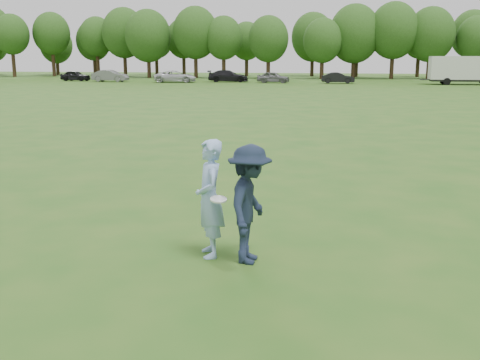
{
  "coord_description": "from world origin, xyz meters",
  "views": [
    {
      "loc": [
        0.83,
        -9.33,
        3.26
      ],
      "look_at": [
        -0.83,
        0.25,
        1.1
      ],
      "focal_mm": 42.0,
      "sensor_mm": 36.0,
      "label": 1
    }
  ],
  "objects": [
    {
      "name": "ground",
      "position": [
        0.0,
        0.0,
        0.0
      ],
      "size": [
        200.0,
        200.0,
        0.0
      ],
      "primitive_type": "plane",
      "color": "#255518",
      "rests_on": "ground"
    },
    {
      "name": "thrower",
      "position": [
        -1.18,
        -0.67,
        0.98
      ],
      "size": [
        0.7,
        0.83,
        1.95
      ],
      "primitive_type": "imported",
      "rotation": [
        0.0,
        0.0,
        -1.18
      ],
      "color": "#97B8EA",
      "rests_on": "ground"
    },
    {
      "name": "defender",
      "position": [
        -0.49,
        -0.84,
        0.96
      ],
      "size": [
        0.8,
        1.29,
        1.91
      ],
      "primitive_type": "imported",
      "rotation": [
        0.0,
        0.0,
        1.5
      ],
      "color": "#182236",
      "rests_on": "ground"
    },
    {
      "name": "car_a",
      "position": [
        -33.29,
        60.69,
        0.67
      ],
      "size": [
        4.1,
        2.07,
        1.34
      ],
      "primitive_type": "imported",
      "rotation": [
        0.0,
        0.0,
        1.44
      ],
      "color": "black",
      "rests_on": "ground"
    },
    {
      "name": "car_b",
      "position": [
        -27.82,
        59.16,
        0.74
      ],
      "size": [
        4.54,
        1.64,
        1.49
      ],
      "primitive_type": "imported",
      "rotation": [
        0.0,
        0.0,
        1.56
      ],
      "color": "slate",
      "rests_on": "ground"
    },
    {
      "name": "car_c",
      "position": [
        -19.11,
        58.75,
        0.72
      ],
      "size": [
        5.48,
        3.06,
        1.45
      ],
      "primitive_type": "imported",
      "rotation": [
        0.0,
        0.0,
        1.7
      ],
      "color": "silver",
      "rests_on": "ground"
    },
    {
      "name": "car_d",
      "position": [
        -12.92,
        61.09,
        0.74
      ],
      "size": [
        5.31,
        2.71,
        1.48
      ],
      "primitive_type": "imported",
      "rotation": [
        0.0,
        0.0,
        1.7
      ],
      "color": "black",
      "rests_on": "ground"
    },
    {
      "name": "car_e",
      "position": [
        -7.03,
        59.77,
        0.68
      ],
      "size": [
        4.06,
        1.82,
        1.36
      ],
      "primitive_type": "imported",
      "rotation": [
        0.0,
        0.0,
        1.51
      ],
      "color": "slate",
      "rests_on": "ground"
    },
    {
      "name": "car_f",
      "position": [
        0.74,
        59.75,
        0.65
      ],
      "size": [
        3.98,
        1.49,
        1.3
      ],
      "primitive_type": "imported",
      "rotation": [
        0.0,
        0.0,
        1.6
      ],
      "color": "black",
      "rests_on": "ground"
    },
    {
      "name": "disc_in_play",
      "position": [
        -0.97,
        -0.95,
        1.04
      ],
      "size": [
        0.28,
        0.28,
        0.09
      ],
      "color": "white",
      "rests_on": "ground"
    },
    {
      "name": "cargo_trailer",
      "position": [
        15.1,
        59.21,
        1.78
      ],
      "size": [
        9.0,
        2.75,
        3.2
      ],
      "color": "silver",
      "rests_on": "ground"
    },
    {
      "name": "treeline",
      "position": [
        2.81,
        76.9,
        6.26
      ],
      "size": [
        130.35,
        18.39,
        11.74
      ],
      "color": "#332114",
      "rests_on": "ground"
    }
  ]
}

